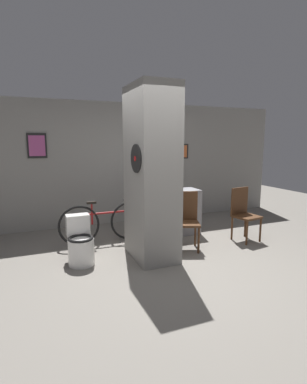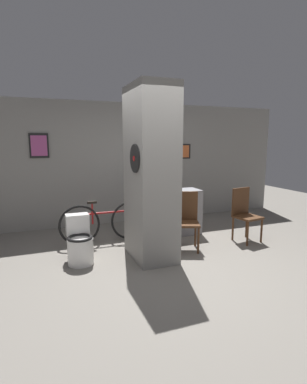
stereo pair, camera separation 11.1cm
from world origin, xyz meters
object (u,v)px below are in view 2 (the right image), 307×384
chair_by_doorway (245,212)px  bicycle (106,222)px  toilet (80,243)px  chair_near_pillar (186,218)px  bottle_tall (165,185)px

chair_by_doorway → bicycle: size_ratio=0.59×
toilet → bicycle: size_ratio=0.43×
toilet → chair_near_pillar: (1.75, -0.03, 0.22)m
chair_by_doorway → bottle_tall: bearing=141.8°
toilet → chair_near_pillar: bearing=-1.0°
chair_by_doorway → chair_near_pillar: bearing=170.7°
toilet → chair_by_doorway: size_ratio=0.73×
chair_by_doorway → bicycle: bearing=152.2°
bottle_tall → toilet: bearing=-158.0°
toilet → bicycle: bicycle is taller
toilet → chair_near_pillar: 1.76m
chair_near_pillar → bicycle: chair_near_pillar is taller
toilet → chair_near_pillar: chair_near_pillar is taller
chair_by_doorway → bottle_tall: size_ratio=2.84×
chair_near_pillar → bicycle: (-1.19, 0.80, -0.15)m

